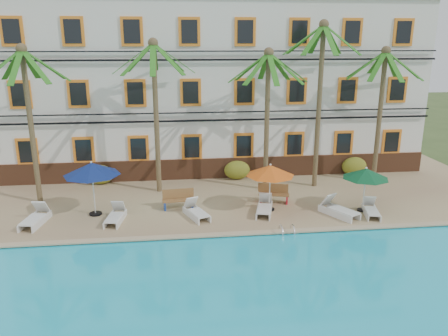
{
  "coord_description": "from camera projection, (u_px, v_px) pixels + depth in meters",
  "views": [
    {
      "loc": [
        -2.5,
        -17.34,
        7.94
      ],
      "look_at": [
        -0.11,
        3.0,
        2.0
      ],
      "focal_mm": 35.0,
      "sensor_mm": 36.0,
      "label": 1
    }
  ],
  "objects": [
    {
      "name": "palm_a",
      "position": [
        28.0,
        104.0,
        20.39
      ],
      "size": [
        4.07,
        4.07,
        7.63
      ],
      "color": "brown",
      "rests_on": "pool_deck"
    },
    {
      "name": "palm_b",
      "position": [
        155.0,
        96.0,
        21.97
      ],
      "size": [
        4.07,
        4.07,
        7.89
      ],
      "color": "brown",
      "rests_on": "pool_deck"
    },
    {
      "name": "lounger_d",
      "position": [
        264.0,
        207.0,
        20.27
      ],
      "size": [
        1.13,
        1.94,
        0.86
      ],
      "color": "silver",
      "rests_on": "pool_deck"
    },
    {
      "name": "lounger_b",
      "position": [
        115.0,
        216.0,
        19.32
      ],
      "size": [
        0.86,
        1.81,
        0.82
      ],
      "color": "silver",
      "rests_on": "pool_deck"
    },
    {
      "name": "lounger_f",
      "position": [
        371.0,
        210.0,
        20.06
      ],
      "size": [
        0.96,
        1.74,
        0.78
      ],
      "color": "silver",
      "rests_on": "pool_deck"
    },
    {
      "name": "pool_coping",
      "position": [
        238.0,
        234.0,
        18.09
      ],
      "size": [
        30.0,
        0.35,
        0.06
      ],
      "primitive_type": "cube",
      "color": "tan",
      "rests_on": "pool_deck"
    },
    {
      "name": "hotel_building",
      "position": [
        213.0,
        85.0,
        27.05
      ],
      "size": [
        25.4,
        6.44,
        10.22
      ],
      "color": "silver",
      "rests_on": "pool_deck"
    },
    {
      "name": "swimming_pool",
      "position": [
        269.0,
        330.0,
        12.32
      ],
      "size": [
        26.0,
        12.0,
        0.2
      ],
      "primitive_type": "cube",
      "color": "#1CB3D2",
      "rests_on": "ground"
    },
    {
      "name": "palm_c",
      "position": [
        267.0,
        101.0,
        22.34
      ],
      "size": [
        4.07,
        4.07,
        7.43
      ],
      "color": "brown",
      "rests_on": "pool_deck"
    },
    {
      "name": "palm_e",
      "position": [
        382.0,
        97.0,
        23.59
      ],
      "size": [
        4.07,
        4.07,
        7.48
      ],
      "color": "brown",
      "rests_on": "pool_deck"
    },
    {
      "name": "bench_right",
      "position": [
        274.0,
        193.0,
        21.63
      ],
      "size": [
        1.57,
        0.87,
        0.93
      ],
      "color": "olive",
      "rests_on": "pool_deck"
    },
    {
      "name": "shrub_right",
      "position": [
        354.0,
        166.0,
        26.01
      ],
      "size": [
        1.5,
        0.9,
        1.1
      ],
      "primitive_type": "ellipsoid",
      "color": "#285819",
      "rests_on": "pool_deck"
    },
    {
      "name": "bench_left",
      "position": [
        178.0,
        199.0,
        20.84
      ],
      "size": [
        1.54,
        0.63,
        0.93
      ],
      "color": "olive",
      "rests_on": "pool_deck"
    },
    {
      "name": "palm_d",
      "position": [
        320.0,
        84.0,
        22.67
      ],
      "size": [
        4.07,
        4.07,
        8.78
      ],
      "color": "brown",
      "rests_on": "pool_deck"
    },
    {
      "name": "pool_deck",
      "position": [
        222.0,
        191.0,
        23.76
      ],
      "size": [
        30.0,
        12.0,
        0.25
      ],
      "primitive_type": "cube",
      "color": "tan",
      "rests_on": "ground"
    },
    {
      "name": "ground",
      "position": [
        235.0,
        231.0,
        19.03
      ],
      "size": [
        100.0,
        100.0,
        0.0
      ],
      "primitive_type": "plane",
      "color": "#384C23",
      "rests_on": "ground"
    },
    {
      "name": "shrub_left",
      "position": [
        100.0,
        175.0,
        24.35
      ],
      "size": [
        1.5,
        0.9,
        1.1
      ],
      "primitive_type": "ellipsoid",
      "color": "#285819",
      "rests_on": "pool_deck"
    },
    {
      "name": "lounger_c",
      "position": [
        196.0,
        211.0,
        19.81
      ],
      "size": [
        1.23,
        1.87,
        0.83
      ],
      "color": "silver",
      "rests_on": "pool_deck"
    },
    {
      "name": "lounger_e",
      "position": [
        338.0,
        209.0,
        19.99
      ],
      "size": [
        1.56,
        2.02,
        0.92
      ],
      "color": "silver",
      "rests_on": "pool_deck"
    },
    {
      "name": "pool_ladder",
      "position": [
        287.0,
        233.0,
        18.23
      ],
      "size": [
        0.54,
        0.74,
        0.74
      ],
      "color": "silver",
      "rests_on": "ground"
    },
    {
      "name": "umbrella_blue",
      "position": [
        92.0,
        169.0,
        19.57
      ],
      "size": [
        2.56,
        2.56,
        2.56
      ],
      "color": "black",
      "rests_on": "pool_deck"
    },
    {
      "name": "umbrella_red",
      "position": [
        270.0,
        171.0,
        20.2
      ],
      "size": [
        2.28,
        2.28,
        2.28
      ],
      "color": "black",
      "rests_on": "pool_deck"
    },
    {
      "name": "lounger_a",
      "position": [
        35.0,
        218.0,
        19.05
      ],
      "size": [
        0.98,
        1.98,
        0.9
      ],
      "color": "silver",
      "rests_on": "pool_deck"
    },
    {
      "name": "umbrella_green",
      "position": [
        366.0,
        174.0,
        20.13
      ],
      "size": [
        2.15,
        2.15,
        2.15
      ],
      "color": "black",
      "rests_on": "pool_deck"
    },
    {
      "name": "shrub_mid",
      "position": [
        237.0,
        170.0,
        25.22
      ],
      "size": [
        1.5,
        0.9,
        1.1
      ],
      "primitive_type": "ellipsoid",
      "color": "#285819",
      "rests_on": "pool_deck"
    }
  ]
}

